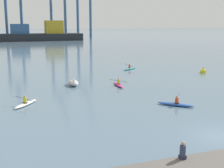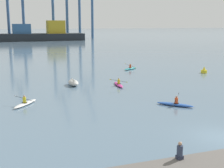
% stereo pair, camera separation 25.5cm
% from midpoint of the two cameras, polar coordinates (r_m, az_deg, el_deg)
% --- Properties ---
extents(ground_plane, '(800.00, 800.00, 0.00)m').
position_cam_midpoint_polar(ground_plane, '(21.75, 19.78, -9.31)').
color(ground_plane, slate).
extents(container_barge, '(52.22, 9.87, 8.51)m').
position_cam_midpoint_polar(container_barge, '(136.18, -16.43, 8.77)').
color(container_barge, '#1E2328').
rests_on(container_barge, ground).
extents(gantry_crane_west_mid, '(7.53, 16.40, 29.80)m').
position_cam_midpoint_polar(gantry_crane_west_mid, '(143.35, -17.94, 13.91)').
color(gantry_crane_west_mid, '#335684').
rests_on(gantry_crane_west_mid, ground).
extents(gantry_crane_east, '(7.56, 19.21, 39.28)m').
position_cam_midpoint_polar(gantry_crane_east, '(152.36, -5.22, 15.25)').
color(gantry_crane_east, '#335684').
rests_on(gantry_crane_east, ground).
extents(capsized_dinghy, '(1.15, 2.62, 0.76)m').
position_cam_midpoint_polar(capsized_dinghy, '(37.18, -7.42, 0.24)').
color(capsized_dinghy, beige).
rests_on(capsized_dinghy, ground).
extents(channel_buoy, '(0.90, 0.90, 1.00)m').
position_cam_midpoint_polar(channel_buoy, '(48.29, 16.44, 2.41)').
color(channel_buoy, yellow).
rests_on(channel_buoy, ground).
extents(kayak_teal, '(3.17, 2.37, 0.95)m').
position_cam_midpoint_polar(kayak_teal, '(49.97, 3.17, 2.92)').
color(kayak_teal, teal).
rests_on(kayak_teal, ground).
extents(kayak_magenta, '(2.25, 3.44, 0.95)m').
position_cam_midpoint_polar(kayak_magenta, '(36.83, 1.00, -0.06)').
color(kayak_magenta, '#C13384').
rests_on(kayak_magenta, ground).
extents(kayak_blue, '(2.80, 2.85, 1.05)m').
position_cam_midpoint_polar(kayak_blue, '(28.52, 11.50, -3.65)').
color(kayak_blue, '#2856B2').
rests_on(kayak_blue, ground).
extents(kayak_white, '(2.55, 3.06, 0.95)m').
position_cam_midpoint_polar(kayak_white, '(29.23, -16.01, -3.50)').
color(kayak_white, silver).
rests_on(kayak_white, ground).
extents(seated_onlooker, '(0.32, 0.30, 0.90)m').
position_cam_midpoint_polar(seated_onlooker, '(15.86, 12.54, -12.08)').
color(seated_onlooker, '#23283D').
rests_on(seated_onlooker, stone_quay).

